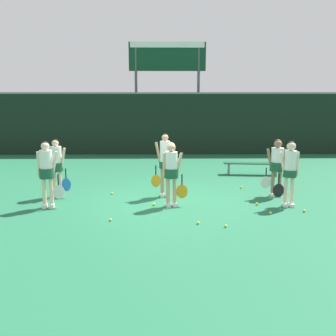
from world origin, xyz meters
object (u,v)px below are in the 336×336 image
at_px(player_4, 165,160).
at_px(player_5, 277,163).
at_px(player_1, 172,169).
at_px(tennis_ball_1, 112,193).
at_px(scoreboard, 167,66).
at_px(player_0, 47,169).
at_px(tennis_ball_5, 154,204).
at_px(tennis_ball_8, 241,187).
at_px(player_2, 290,168).
at_px(tennis_ball_3, 270,213).
at_px(player_3, 56,163).
at_px(bench_courtside, 252,164).
at_px(tennis_ball_4, 110,220).
at_px(tennis_ball_2, 226,226).
at_px(tennis_ball_0, 198,223).
at_px(tennis_ball_7, 304,211).
at_px(tennis_ball_6, 257,204).

xyz_separation_m(player_4, player_5, (3.20, -0.02, -0.07)).
height_order(player_1, tennis_ball_1, player_1).
relative_size(scoreboard, player_0, 3.18).
height_order(player_5, tennis_ball_5, player_5).
bearing_deg(player_1, scoreboard, 81.57).
xyz_separation_m(player_5, tennis_ball_8, (-0.80, 0.99, -0.95)).
distance_m(scoreboard, player_1, 11.03).
bearing_deg(scoreboard, player_2, -73.96).
bearing_deg(tennis_ball_8, tennis_ball_1, -169.54).
relative_size(player_4, tennis_ball_5, 25.38).
xyz_separation_m(tennis_ball_1, tennis_ball_3, (4.13, -2.02, 0.00)).
relative_size(scoreboard, player_3, 3.31).
relative_size(bench_courtside, tennis_ball_4, 32.41).
xyz_separation_m(tennis_ball_1, tennis_ball_8, (3.96, 0.73, 0.00)).
bearing_deg(player_1, tennis_ball_1, 135.55).
distance_m(player_2, tennis_ball_2, 2.71).
bearing_deg(tennis_ball_4, tennis_ball_8, 41.26).
bearing_deg(tennis_ball_3, tennis_ball_1, 153.89).
relative_size(player_2, tennis_ball_0, 25.45).
distance_m(scoreboard, tennis_ball_2, 13.02).
relative_size(player_4, tennis_ball_7, 25.40).
xyz_separation_m(player_5, tennis_ball_5, (-3.50, -0.95, -0.95)).
bearing_deg(tennis_ball_3, tennis_ball_2, -142.66).
height_order(tennis_ball_0, tennis_ball_7, tennis_ball_7).
relative_size(scoreboard, tennis_ball_2, 84.49).
distance_m(player_0, tennis_ball_8, 5.90).
relative_size(scoreboard, tennis_ball_5, 77.22).
xyz_separation_m(scoreboard, player_4, (-0.19, -9.49, -3.27)).
distance_m(tennis_ball_2, tennis_ball_7, 2.42).
relative_size(player_0, tennis_ball_3, 24.22).
xyz_separation_m(player_5, tennis_ball_7, (0.28, -1.59, -0.95)).
relative_size(player_2, tennis_ball_1, 26.44).
bearing_deg(player_5, tennis_ball_2, -115.72).
xyz_separation_m(bench_courtside, tennis_ball_6, (-0.78, -4.08, -0.35)).
xyz_separation_m(tennis_ball_6, tennis_ball_7, (1.03, -0.65, -0.00)).
height_order(tennis_ball_1, tennis_ball_8, tennis_ball_8).
distance_m(player_5, tennis_ball_1, 4.86).
xyz_separation_m(bench_courtside, player_0, (-6.25, -4.23, 0.64)).
xyz_separation_m(player_4, tennis_ball_7, (3.48, -1.62, -1.02)).
bearing_deg(tennis_ball_6, tennis_ball_5, -179.72).
bearing_deg(bench_courtside, player_4, -130.95).
bearing_deg(tennis_ball_5, player_3, 161.00).
bearing_deg(tennis_ball_5, tennis_ball_4, -127.34).
height_order(tennis_ball_0, tennis_ball_3, tennis_ball_3).
bearing_deg(player_0, tennis_ball_8, 15.98).
bearing_deg(player_0, player_5, 4.96).
xyz_separation_m(player_0, tennis_ball_6, (5.47, 0.15, -0.99)).
height_order(player_2, tennis_ball_8, player_2).
relative_size(tennis_ball_2, tennis_ball_4, 1.01).
relative_size(bench_courtside, player_5, 1.27).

